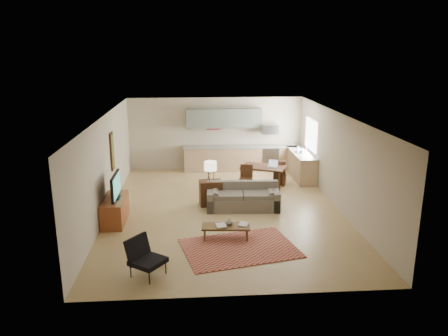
{
  "coord_description": "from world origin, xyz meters",
  "views": [
    {
      "loc": [
        -0.87,
        -11.65,
        4.43
      ],
      "look_at": [
        0.0,
        0.3,
        1.15
      ],
      "focal_mm": 35.0,
      "sensor_mm": 36.0,
      "label": 1
    }
  ],
  "objects": [
    {
      "name": "vase",
      "position": [
        -0.03,
        -1.95,
        0.43
      ],
      "size": [
        0.23,
        0.23,
        0.17
      ],
      "primitive_type": "imported",
      "rotation": [
        0.0,
        0.0,
        0.2
      ],
      "color": "black",
      "rests_on": "coffee_table"
    },
    {
      "name": "dining_chair_near",
      "position": [
        0.79,
        1.62,
        0.42
      ],
      "size": [
        0.5,
        0.51,
        0.85
      ],
      "primitive_type": null,
      "rotation": [
        0.0,
        0.0,
        -0.25
      ],
      "color": "#311B0F",
      "rests_on": "floor"
    },
    {
      "name": "upper_cabinets",
      "position": [
        0.3,
        4.33,
        1.95
      ],
      "size": [
        2.8,
        0.34,
        0.7
      ],
      "primitive_type": "cube",
      "color": "slate",
      "rests_on": "room"
    },
    {
      "name": "rug",
      "position": [
        0.15,
        -2.53,
        0.01
      ],
      "size": [
        2.86,
        2.28,
        0.02
      ],
      "primitive_type": "cube",
      "rotation": [
        0.0,
        0.0,
        0.23
      ],
      "color": "maroon",
      "rests_on": "floor"
    },
    {
      "name": "room",
      "position": [
        0.0,
        0.0,
        1.35
      ],
      "size": [
        9.0,
        9.0,
        9.0
      ],
      "color": "#A68855",
      "rests_on": "ground"
    },
    {
      "name": "tv",
      "position": [
        -2.9,
        -0.67,
        0.98
      ],
      "size": [
        0.11,
        1.09,
        0.65
      ],
      "primitive_type": null,
      "color": "black",
      "rests_on": "tv_credenza"
    },
    {
      "name": "dining_chair_far",
      "position": [
        2.05,
        2.39,
        0.42
      ],
      "size": [
        0.51,
        0.52,
        0.83
      ],
      "primitive_type": null,
      "rotation": [
        0.0,
        0.0,
        2.82
      ],
      "color": "#311B0F",
      "rests_on": "floor"
    },
    {
      "name": "kitchen_counter_back",
      "position": [
        0.9,
        4.18,
        0.46
      ],
      "size": [
        4.26,
        0.64,
        0.92
      ],
      "primitive_type": null,
      "color": "tan",
      "rests_on": "ground"
    },
    {
      "name": "book_a",
      "position": [
        -0.36,
        -2.02,
        0.36
      ],
      "size": [
        0.32,
        0.38,
        0.03
      ],
      "primitive_type": "imported",
      "rotation": [
        0.0,
        0.0,
        0.14
      ],
      "color": "maroon",
      "rests_on": "coffee_table"
    },
    {
      "name": "triptych",
      "position": [
        -0.1,
        4.47,
        1.75
      ],
      "size": [
        1.7,
        0.04,
        0.5
      ],
      "primitive_type": null,
      "color": "beige",
      "rests_on": "room"
    },
    {
      "name": "console_table",
      "position": [
        -0.38,
        0.42,
        0.37
      ],
      "size": [
        0.68,
        0.49,
        0.74
      ],
      "primitive_type": null,
      "rotation": [
        0.0,
        0.0,
        0.11
      ],
      "color": "#311B0F",
      "rests_on": "floor"
    },
    {
      "name": "kitchen_microwave",
      "position": [
        2.0,
        4.2,
        1.55
      ],
      "size": [
        0.62,
        0.4,
        0.35
      ],
      "primitive_type": "cube",
      "color": "#A5A8AD",
      "rests_on": "room"
    },
    {
      "name": "window_right",
      "position": [
        3.23,
        3.0,
        1.55
      ],
      "size": [
        0.02,
        1.4,
        1.05
      ],
      "primitive_type": "cube",
      "color": "white",
      "rests_on": "room"
    },
    {
      "name": "book_b",
      "position": [
        0.2,
        -1.92,
        0.36
      ],
      "size": [
        0.41,
        0.43,
        0.02
      ],
      "primitive_type": "imported",
      "rotation": [
        0.0,
        0.0,
        -0.35
      ],
      "color": "navy",
      "rests_on": "coffee_table"
    },
    {
      "name": "kitchen_counter_right",
      "position": [
        2.93,
        3.0,
        0.46
      ],
      "size": [
        0.64,
        2.26,
        0.92
      ],
      "primitive_type": null,
      "color": "tan",
      "rests_on": "ground"
    },
    {
      "name": "sofa",
      "position": [
        0.52,
        0.03,
        0.37
      ],
      "size": [
        2.19,
        1.05,
        0.74
      ],
      "primitive_type": null,
      "rotation": [
        0.0,
        0.0,
        -0.06
      ],
      "color": "#635B4E",
      "rests_on": "floor"
    },
    {
      "name": "dining_table",
      "position": [
        1.42,
        2.01,
        0.36
      ],
      "size": [
        1.61,
        1.3,
        0.71
      ],
      "primitive_type": null,
      "rotation": [
        0.0,
        0.0,
        -0.42
      ],
      "color": "#311B0F",
      "rests_on": "floor"
    },
    {
      "name": "kitchen_range",
      "position": [
        2.0,
        4.18,
        0.45
      ],
      "size": [
        0.62,
        0.62,
        0.9
      ],
      "primitive_type": "cube",
      "color": "#A5A8AD",
      "rests_on": "ground"
    },
    {
      "name": "tv_credenza",
      "position": [
        -2.96,
        -0.67,
        0.33
      ],
      "size": [
        0.55,
        1.42,
        0.65
      ],
      "primitive_type": null,
      "color": "brown",
      "rests_on": "floor"
    },
    {
      "name": "table_lamp",
      "position": [
        -0.38,
        0.42,
        1.04
      ],
      "size": [
        0.36,
        0.36,
        0.59
      ],
      "primitive_type": null,
      "rotation": [
        0.0,
        0.0,
        -0.0
      ],
      "color": "beige",
      "rests_on": "console_table"
    },
    {
      "name": "coffee_table",
      "position": [
        -0.12,
        -1.99,
        0.17
      ],
      "size": [
        1.19,
        0.54,
        0.35
      ],
      "primitive_type": null,
      "rotation": [
        0.0,
        0.0,
        -0.07
      ],
      "color": "#452F12",
      "rests_on": "floor"
    },
    {
      "name": "soap_bottle",
      "position": [
        2.83,
        3.14,
        1.02
      ],
      "size": [
        0.11,
        0.11,
        0.19
      ],
      "primitive_type": "imported",
      "rotation": [
        0.0,
        0.0,
        0.14
      ],
      "color": "beige",
      "rests_on": "kitchen_counter_right"
    },
    {
      "name": "wall_art_left",
      "position": [
        -3.21,
        0.9,
        1.55
      ],
      "size": [
        0.06,
        0.42,
        1.1
      ],
      "primitive_type": null,
      "color": "olive",
      "rests_on": "room"
    },
    {
      "name": "armchair",
      "position": [
        -1.82,
        -3.63,
        0.4
      ],
      "size": [
        0.97,
        0.97,
        0.79
      ],
      "primitive_type": null,
      "rotation": [
        0.0,
        0.0,
        0.93
      ],
      "color": "black",
      "rests_on": "floor"
    },
    {
      "name": "laptop",
      "position": [
        1.7,
        1.92,
        0.82
      ],
      "size": [
        0.36,
        0.32,
        0.22
      ],
      "primitive_type": null,
      "rotation": [
        0.0,
        0.0,
        -0.39
      ],
      "color": "#A5A8AD",
      "rests_on": "dining_table"
    }
  ]
}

